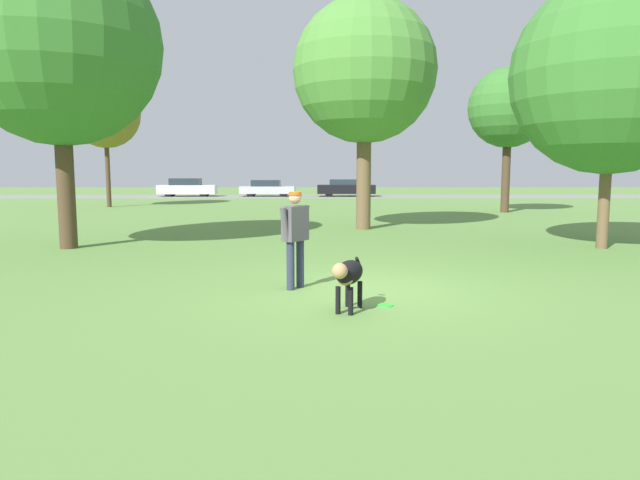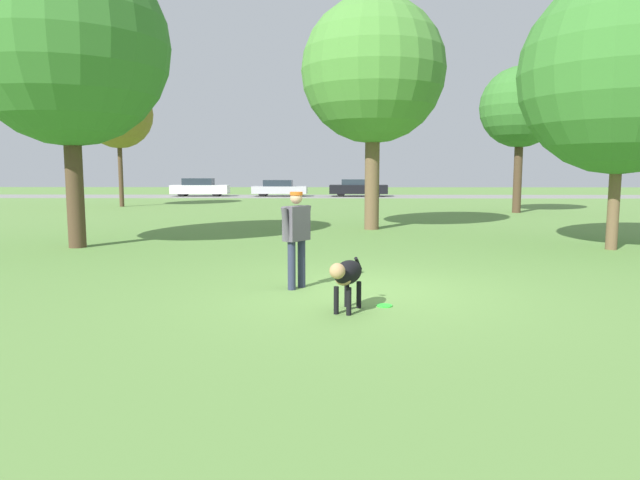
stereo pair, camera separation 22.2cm
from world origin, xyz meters
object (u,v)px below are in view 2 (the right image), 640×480
object	(u,v)px
person	(296,231)
tree_far_left	(118,114)
tree_far_right	(521,108)
tree_near_left	(67,45)
dog	(347,274)
tree_near_right	(622,74)
parked_car_silver	(279,188)
parked_car_white	(200,188)
frisbee	(384,306)
tree_mid_center	(373,71)
parked_car_black	(358,188)

from	to	relation	value
person	tree_far_left	size ratio (longest dim) A/B	0.24
tree_far_right	tree_near_left	bearing A→B (deg)	-140.57
dog	tree_near_right	xyz separation A→B (m)	(6.74, 6.42, 3.72)
parked_car_silver	person	bearing A→B (deg)	-83.48
dog	tree_far_left	distance (m)	26.35
tree_near_right	parked_car_white	size ratio (longest dim) A/B	1.51
person	parked_car_silver	distance (m)	34.67
frisbee	tree_mid_center	xyz separation A→B (m)	(0.61, 10.95, 5.13)
tree_far_left	parked_car_black	size ratio (longest dim) A/B	1.53
tree_near_left	parked_car_black	bearing A→B (deg)	73.76
frisbee	parked_car_black	size ratio (longest dim) A/B	0.05
dog	tree_near_right	world-z (taller)	tree_near_right
dog	parked_car_black	xyz separation A→B (m)	(1.91, 36.00, 0.13)
tree_far_right	parked_car_silver	distance (m)	21.60
tree_mid_center	parked_car_white	size ratio (longest dim) A/B	1.71
parked_car_white	parked_car_silver	bearing A→B (deg)	-1.50
dog	frisbee	bearing A→B (deg)	140.97
parked_car_silver	dog	bearing A→B (deg)	-82.49
tree_near_left	tree_mid_center	world-z (taller)	tree_mid_center
frisbee	tree_mid_center	size ratio (longest dim) A/B	0.03
tree_near_right	tree_mid_center	xyz separation A→B (m)	(-5.58, 4.86, 0.90)
frisbee	parked_car_white	world-z (taller)	parked_car_white
tree_near_right	tree_mid_center	world-z (taller)	tree_mid_center
tree_mid_center	parked_car_black	size ratio (longest dim) A/B	1.69
tree_near_left	tree_far_left	size ratio (longest dim) A/B	1.10
person	tree_near_left	size ratio (longest dim) A/B	0.21
frisbee	tree_near_right	xyz separation A→B (m)	(6.19, 6.09, 4.23)
person	tree_far_left	xyz separation A→B (m)	(-10.82, 21.68, 4.00)
person	tree_far_right	world-z (taller)	tree_far_right
dog	tree_far_left	world-z (taller)	tree_far_left
frisbee	tree_far_left	xyz separation A→B (m)	(-12.15, 22.91, 4.94)
parked_car_white	tree_far_left	bearing A→B (deg)	-97.58
frisbee	tree_near_left	world-z (taller)	tree_near_left
tree_far_left	person	bearing A→B (deg)	-63.48
dog	parked_car_white	bearing A→B (deg)	-143.87
tree_mid_center	tree_near_right	bearing A→B (deg)	-41.02
dog	person	bearing A→B (deg)	-133.17
frisbee	tree_near_left	bearing A→B (deg)	139.10
tree_mid_center	parked_car_white	xyz separation A→B (m)	(-11.40, 24.78, -4.47)
tree_far_right	parked_car_silver	xyz separation A→B (m)	(-12.58, 17.04, -4.19)
tree_far_right	person	bearing A→B (deg)	-117.93
frisbee	tree_near_right	distance (m)	9.66
person	dog	world-z (taller)	person
dog	frisbee	world-z (taller)	dog
frisbee	tree_far_left	size ratio (longest dim) A/B	0.03
frisbee	tree_far_right	bearing A→B (deg)	67.03
tree_far_left	parked_car_silver	xyz separation A→B (m)	(7.49, 12.83, -4.33)
parked_car_white	parked_car_silver	size ratio (longest dim) A/B	1.05
frisbee	parked_car_silver	size ratio (longest dim) A/B	0.05
tree_mid_center	tree_far_right	distance (m)	10.66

